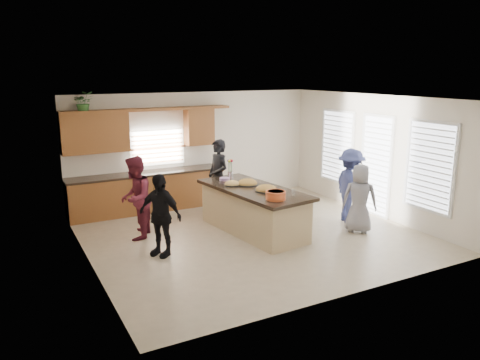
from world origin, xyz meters
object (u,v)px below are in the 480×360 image
island (254,211)px  woman_left_back (218,177)px  woman_left_mid (135,198)px  woman_right_front (360,199)px  woman_left_front (160,215)px  salad_bowl (276,195)px  woman_right_back (350,186)px

island → woman_left_back: (-0.08, 1.55, 0.43)m
island → woman_left_back: 1.61m
woman_left_mid → woman_right_front: size_ratio=1.16×
woman_left_front → woman_right_front: size_ratio=1.06×
woman_left_back → woman_left_mid: (-2.20, -0.77, -0.04)m
woman_left_front → island: bearing=64.0°
island → woman_left_back: bearing=85.8°
island → salad_bowl: size_ratio=7.42×
woman_right_front → woman_left_back: bearing=-6.8°
salad_bowl → woman_left_back: (-0.01, 2.51, -0.16)m
woman_left_back → woman_right_back: size_ratio=1.06×
woman_left_mid → woman_right_back: size_ratio=1.01×
woman_left_mid → woman_right_back: woman_left_mid is taller
woman_left_mid → salad_bowl: bearing=80.0°
woman_left_back → woman_right_front: (2.02, -2.60, -0.16)m
woman_left_back → woman_left_front: woman_left_back is taller
island → woman_left_mid: size_ratio=1.67×
woman_left_back → woman_left_front: bearing=-55.9°
woman_left_front → woman_right_back: woman_right_back is taller
salad_bowl → woman_left_back: 2.52m
woman_right_back → woman_right_front: (-0.29, -0.62, -0.10)m
island → woman_right_front: (1.94, -1.05, 0.28)m
salad_bowl → woman_left_front: (-2.06, 0.65, -0.27)m
woman_left_back → woman_right_back: bearing=41.3°
woman_left_back → woman_left_mid: size_ratio=1.05×
woman_left_front → woman_right_back: 4.37m
woman_right_back → woman_right_front: 0.69m
island → woman_right_back: size_ratio=1.70×
island → salad_bowl: salad_bowl is taller
woman_left_front → salad_bowl: bearing=38.2°
woman_right_back → woman_right_front: size_ratio=1.14×
island → woman_right_back: 2.30m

